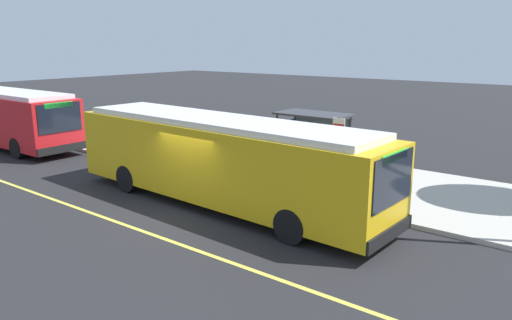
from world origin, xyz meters
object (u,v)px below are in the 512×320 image
at_px(waiting_bench, 317,162).
at_px(transit_bus_main, 221,158).
at_px(pedestrian_commuter, 293,156).
at_px(route_sign_post, 338,147).
at_px(transit_bus_second, 7,116).

bearing_deg(waiting_bench, transit_bus_main, -97.92).
relative_size(waiting_bench, pedestrian_commuter, 0.95).
distance_m(transit_bus_main, pedestrian_commuter, 3.57).
bearing_deg(waiting_bench, route_sign_post, -47.43).
bearing_deg(route_sign_post, pedestrian_commuter, 158.62).
bearing_deg(pedestrian_commuter, transit_bus_second, -168.46).
bearing_deg(transit_bus_second, pedestrian_commuter, 11.54).
distance_m(waiting_bench, route_sign_post, 3.61).
bearing_deg(transit_bus_main, waiting_bench, 82.08).
relative_size(transit_bus_main, route_sign_post, 4.38).
xyz_separation_m(waiting_bench, pedestrian_commuter, (-0.15, -1.52, 0.48)).
bearing_deg(transit_bus_second, waiting_bench, 16.59).
xyz_separation_m(transit_bus_main, route_sign_post, (2.97, 2.55, 0.34)).
distance_m(transit_bus_main, waiting_bench, 5.16).
bearing_deg(pedestrian_commuter, route_sign_post, -21.38).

